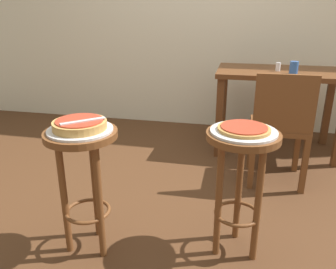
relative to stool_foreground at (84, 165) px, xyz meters
name	(u,v)px	position (x,y,z in m)	size (l,w,h in m)	color
ground_plane	(180,196)	(0.39, 0.65, -0.50)	(6.00, 6.00, 0.00)	#4C2D19
stool_foreground	(84,165)	(0.00, 0.00, 0.00)	(0.37, 0.37, 0.69)	brown
serving_plate_foreground	(80,130)	(0.00, 0.00, 0.19)	(0.32, 0.32, 0.01)	silver
pizza_foreground	(80,124)	(0.00, 0.00, 0.22)	(0.26, 0.26, 0.05)	tan
stool_middle	(241,167)	(0.79, 0.15, 0.00)	(0.37, 0.37, 0.69)	brown
serving_plate_middle	(244,132)	(0.79, 0.15, 0.19)	(0.33, 0.33, 0.01)	silver
pizza_middle	(244,128)	(0.79, 0.15, 0.21)	(0.26, 0.26, 0.02)	#B78442
dining_table	(279,84)	(1.08, 1.66, 0.12)	(1.08, 0.62, 0.74)	#5B3319
cup_near_edge	(294,68)	(1.16, 1.50, 0.29)	(0.07, 0.07, 0.10)	#3360B2
condiment_shaker	(278,67)	(1.05, 1.62, 0.27)	(0.04, 0.04, 0.07)	white
wooden_chair	(280,125)	(1.05, 0.99, -0.04)	(0.41, 0.41, 0.85)	brown
pizza_server_knife	(83,121)	(0.03, -0.02, 0.25)	(0.22, 0.02, 0.01)	silver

